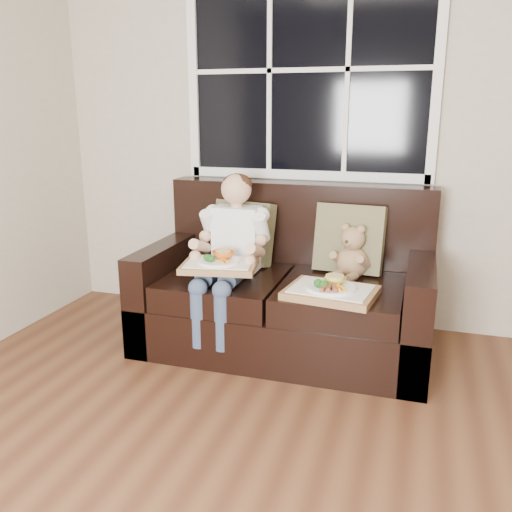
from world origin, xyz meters
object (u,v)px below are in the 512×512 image
(teddy_bear, at_px, (352,255))
(tray_left, at_px, (220,263))
(loveseat, at_px, (287,295))
(child, at_px, (231,241))
(tray_right, at_px, (331,291))

(teddy_bear, bearing_deg, tray_left, -134.36)
(tray_left, bearing_deg, loveseat, 36.21)
(tray_left, bearing_deg, child, 80.59)
(loveseat, bearing_deg, child, -158.89)
(loveseat, xyz_separation_m, child, (-0.32, -0.12, 0.35))
(loveseat, height_order, tray_right, loveseat)
(loveseat, distance_m, tray_right, 0.50)
(child, bearing_deg, loveseat, 21.11)
(loveseat, distance_m, teddy_bear, 0.47)
(tray_right, bearing_deg, tray_left, -173.30)
(loveseat, xyz_separation_m, tray_right, (0.32, -0.34, 0.17))
(loveseat, bearing_deg, tray_left, -133.86)
(teddy_bear, relative_size, tray_left, 0.72)
(loveseat, height_order, child, child)
(loveseat, relative_size, tray_right, 3.35)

